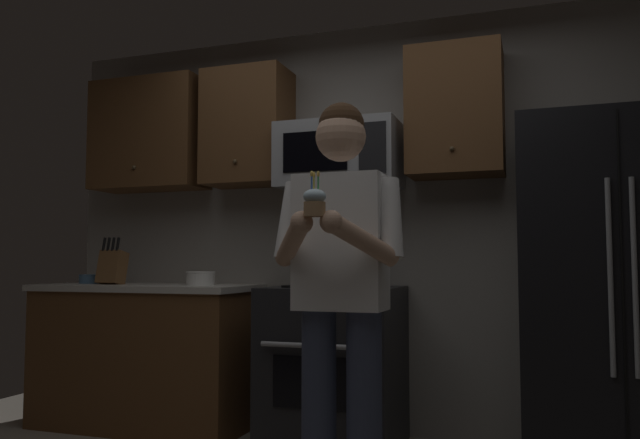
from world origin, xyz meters
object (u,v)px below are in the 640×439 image
at_px(bowl_small_colored, 89,279).
at_px(cupcake, 315,202).
at_px(refrigerator, 614,295).
at_px(person, 340,278).
at_px(microwave, 339,156).
at_px(bowl_large_white, 201,278).
at_px(knife_block, 112,267).
at_px(oven_range, 334,366).

distance_m(bowl_small_colored, cupcake, 2.53).
height_order(refrigerator, person, refrigerator).
bearing_deg(cupcake, person, 90.00).
distance_m(microwave, bowl_large_white, 1.18).
distance_m(microwave, cupcake, 1.52).
relative_size(refrigerator, knife_block, 5.63).
bearing_deg(bowl_large_white, refrigerator, -1.27).
bearing_deg(refrigerator, bowl_large_white, 178.73).
bearing_deg(cupcake, bowl_small_colored, 147.79).
distance_m(person, cupcake, 0.44).
xyz_separation_m(microwave, knife_block, (-1.54, -0.15, -0.69)).
xyz_separation_m(bowl_large_white, cupcake, (1.24, -1.31, 0.33)).
xyz_separation_m(refrigerator, cupcake, (-1.16, -1.26, 0.39)).
bearing_deg(oven_range, person, -70.66).
bearing_deg(refrigerator, knife_block, 179.82).
height_order(oven_range, knife_block, knife_block).
xyz_separation_m(bowl_large_white, bowl_small_colored, (-0.88, 0.02, -0.01)).
relative_size(knife_block, cupcake, 1.84).
bearing_deg(bowl_large_white, bowl_small_colored, 178.54).
height_order(microwave, knife_block, microwave).
bearing_deg(person, oven_range, 109.34).
bearing_deg(oven_range, cupcake, -75.31).
bearing_deg(microwave, oven_range, -90.02).
distance_m(oven_range, bowl_small_colored, 1.85).
bearing_deg(cupcake, bowl_large_white, 133.31).
relative_size(refrigerator, person, 1.02).
height_order(bowl_large_white, person, person).
relative_size(microwave, bowl_small_colored, 5.57).
bearing_deg(bowl_small_colored, person, -25.40).
distance_m(knife_block, bowl_large_white, 0.65).
xyz_separation_m(bowl_small_colored, person, (2.12, -1.01, 0.04)).
bearing_deg(refrigerator, oven_range, 178.50).
distance_m(refrigerator, knife_block, 3.04).
height_order(bowl_small_colored, cupcake, cupcake).
bearing_deg(oven_range, refrigerator, -1.50).
xyz_separation_m(oven_range, knife_block, (-1.54, -0.03, 0.57)).
height_order(refrigerator, bowl_small_colored, refrigerator).
bearing_deg(person, bowl_large_white, 141.51).
bearing_deg(cupcake, knife_block, 145.97).
bearing_deg(knife_block, oven_range, 1.10).
xyz_separation_m(oven_range, person, (0.34, -0.97, 0.53)).
distance_m(oven_range, knife_block, 1.64).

